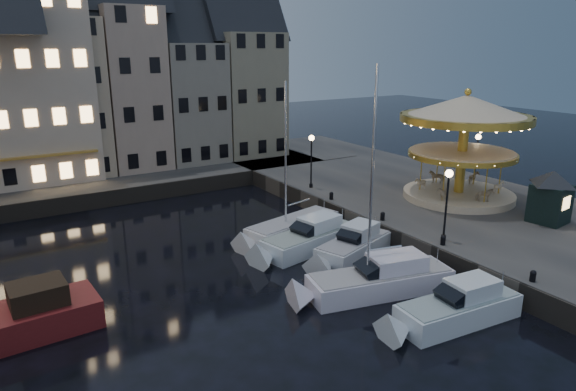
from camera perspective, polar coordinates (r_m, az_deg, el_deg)
ground at (r=26.22m, az=7.58°, el=-11.27°), size 160.00×160.00×0.00m
quay_east at (r=39.23m, az=17.95°, el=-1.45°), size 16.00×56.00×1.30m
quay_north at (r=47.66m, az=-22.49°, el=1.17°), size 44.00×12.00×1.30m
quaywall_e at (r=33.73m, az=9.06°, el=-3.71°), size 0.15×44.00×1.30m
quaywall_n at (r=42.32m, az=-18.39°, el=-0.21°), size 48.00×0.15×1.30m
streetlamp_b at (r=30.19m, az=17.28°, el=0.07°), size 0.44×0.44×4.17m
streetlamp_c at (r=40.00m, az=2.61°, el=4.67°), size 0.44×0.44×4.17m
streetlamp_d at (r=43.06m, az=20.23°, el=4.51°), size 0.44×0.44×4.17m
bollard_a at (r=27.23m, az=25.57°, el=-8.02°), size 0.30×0.30×0.57m
bollard_b at (r=30.19m, az=16.85°, el=-4.73°), size 0.30×0.30×0.57m
bollard_c at (r=33.45m, az=10.47°, el=-2.22°), size 0.30×0.30×0.57m
bollard_d at (r=37.48m, az=4.84°, el=0.02°), size 0.30×0.30×0.57m
townhouse_nc at (r=48.36m, az=-23.97°, el=11.03°), size 6.82×8.00×14.80m
townhouse_nd at (r=49.50m, az=-17.34°, el=12.35°), size 5.50×8.00×15.80m
townhouse_ne at (r=51.29m, az=-11.22°, el=11.20°), size 6.16×8.00×12.80m
townhouse_nf at (r=53.70m, az=-5.09°, el=12.19°), size 6.82×8.00×13.80m
motorboat_b at (r=24.67m, az=17.70°, el=-12.16°), size 7.06×2.54×2.15m
motorboat_c at (r=26.49m, az=9.43°, el=-9.41°), size 8.49×3.86×11.25m
motorboat_d at (r=30.34m, az=6.90°, el=-5.97°), size 6.42×3.82×2.15m
motorboat_e at (r=31.42m, az=1.96°, el=-5.05°), size 7.69×3.51×2.15m
motorboat_f at (r=33.46m, az=-0.13°, el=-3.88°), size 8.00×3.70×10.60m
red_fishing_boat at (r=25.36m, az=-28.74°, el=-12.52°), size 7.88×3.10×6.03m
carousel at (r=38.68m, az=19.04°, el=7.18°), size 9.08×9.08×7.94m
ticket_kiosk at (r=36.02m, az=27.29°, el=0.78°), size 3.24×3.24×3.80m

